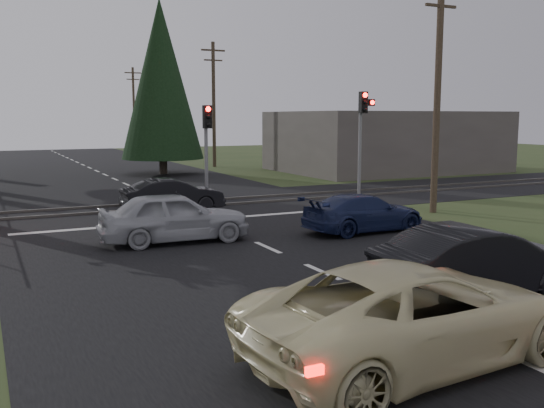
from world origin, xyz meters
TOP-DOWN VIEW (x-y plane):
  - ground at (0.00, 0.00)m, footprint 120.00×120.00m
  - road at (0.00, 10.00)m, footprint 14.00×100.00m
  - rail_corridor at (0.00, 12.00)m, footprint 120.00×8.00m
  - stop_line at (0.00, 8.20)m, footprint 13.00×0.35m
  - rail_near at (0.00, 11.20)m, footprint 120.00×0.12m
  - rail_far at (0.00, 12.80)m, footprint 120.00×0.12m
  - traffic_signal_right at (7.55, 9.47)m, footprint 0.68×0.48m
  - traffic_signal_center at (1.00, 10.68)m, footprint 0.32×0.48m
  - utility_pole_near at (8.50, 6.00)m, footprint 1.80×0.26m
  - utility_pole_mid at (8.50, 30.00)m, footprint 1.80×0.26m
  - utility_pole_far at (8.50, 55.00)m, footprint 1.80×0.26m
  - conifer_tree at (3.50, 26.00)m, footprint 5.20×5.20m
  - building_right at (18.00, 22.00)m, footprint 14.00×10.00m
  - cream_coupe at (-1.48, -5.15)m, footprint 5.61×2.95m
  - dark_hatchback at (1.80, -3.12)m, footprint 4.52×1.76m
  - silver_car at (-2.11, 4.93)m, footprint 4.45×1.99m
  - blue_sedan at (3.82, 3.86)m, footprint 4.24×1.91m
  - dark_car_far at (-0.50, 10.51)m, footprint 3.90×1.36m

SIDE VIEW (x-z plane):
  - ground at x=0.00m, z-range 0.00..0.00m
  - road at x=0.00m, z-range 0.00..0.01m
  - rail_corridor at x=0.00m, z-range 0.00..0.01m
  - stop_line at x=0.00m, z-range 0.01..0.01m
  - rail_near at x=0.00m, z-range 0.00..0.10m
  - rail_far at x=0.00m, z-range 0.00..0.10m
  - blue_sedan at x=3.82m, z-range 0.00..1.20m
  - dark_car_far at x=-0.50m, z-range 0.00..1.29m
  - dark_hatchback at x=1.80m, z-range 0.00..1.47m
  - silver_car at x=-2.11m, z-range 0.00..1.49m
  - cream_coupe at x=-1.48m, z-range 0.00..1.51m
  - building_right at x=18.00m, z-range 0.00..4.00m
  - traffic_signal_center at x=1.00m, z-range 0.76..4.86m
  - traffic_signal_right at x=7.55m, z-range 0.96..5.66m
  - utility_pole_near at x=8.50m, z-range 0.23..9.23m
  - utility_pole_mid at x=8.50m, z-range 0.23..9.23m
  - utility_pole_far at x=8.50m, z-range 0.23..9.23m
  - conifer_tree at x=3.50m, z-range 0.49..11.49m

